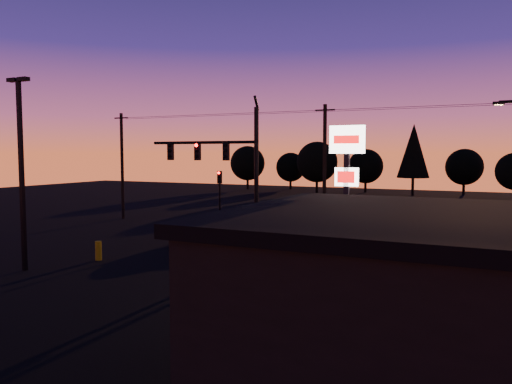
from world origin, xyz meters
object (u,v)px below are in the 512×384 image
pylon_sign (347,170)px  car_right (361,238)px  parking_lot_light (21,161)px  car_mid (207,234)px  secondary_signal (220,192)px  bollard (98,251)px  suv_parked (402,313)px  traffic_signal_mast (229,166)px

pylon_sign → car_right: bearing=98.8°
parking_lot_light → car_mid: parking_lot_light is taller
parking_lot_light → car_mid: bearing=63.2°
secondary_signal → car_right: 11.13m
bollard → suv_parked: suv_parked is taller
car_right → suv_parked: 14.21m
pylon_sign → car_mid: size_ratio=1.51×
bollard → car_mid: car_mid is taller
traffic_signal_mast → car_right: (5.84, 5.61, -4.32)m
pylon_sign → bollard: pylon_sign is taller
secondary_signal → bollard: (-0.92, -11.22, -2.36)m
traffic_signal_mast → bollard: traffic_signal_mast is taller
secondary_signal → bollard: bearing=-94.7°
car_right → suv_parked: size_ratio=0.88×
secondary_signal → pylon_sign: 15.75m
pylon_sign → bollard: (-12.92, -1.24, -4.41)m
parking_lot_light → suv_parked: (17.78, -0.86, -4.60)m
traffic_signal_mast → suv_parked: bearing=-37.1°
pylon_sign → suv_parked: size_ratio=1.41×
secondary_signal → bollard: secondary_signal is taller
car_right → secondary_signal: bearing=-79.5°
secondary_signal → car_right: (10.74, -1.88, -2.24)m
parking_lot_light → bollard: (1.58, 3.26, -4.77)m
traffic_signal_mast → pylon_sign: 7.52m
car_mid → suv_parked: 16.54m
secondary_signal → pylon_sign: pylon_sign is taller
secondary_signal → car_mid: 6.08m
suv_parked → car_right: bearing=108.5°
traffic_signal_mast → secondary_signal: size_ratio=1.97×
parking_lot_light → suv_parked: 18.38m
bollard → suv_parked: size_ratio=0.21×
pylon_sign → car_right: pylon_sign is taller
parking_lot_light → bollard: bearing=64.2°
secondary_signal → car_mid: (2.15, -5.28, -2.12)m
pylon_sign → car_mid: 11.69m
parking_lot_light → car_right: size_ratio=2.15×
parking_lot_light → car_mid: size_ratio=2.03×
car_mid → car_right: bearing=-67.3°
bollard → secondary_signal: bearing=85.3°
suv_parked → secondary_signal: bearing=134.8°
parking_lot_light → pylon_sign: (14.50, 4.50, -0.36)m
traffic_signal_mast → suv_parked: size_ratio=1.78×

